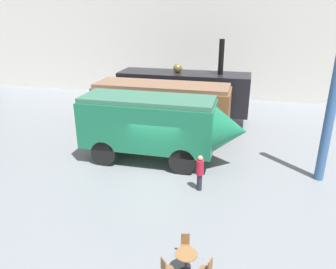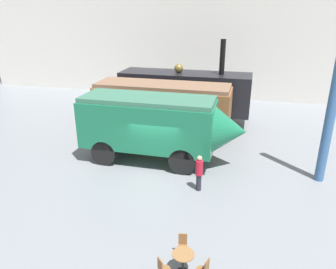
{
  "view_description": "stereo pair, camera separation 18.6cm",
  "coord_description": "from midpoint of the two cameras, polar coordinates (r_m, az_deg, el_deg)",
  "views": [
    {
      "loc": [
        4.17,
        -14.6,
        7.84
      ],
      "look_at": [
        0.39,
        1.0,
        1.6
      ],
      "focal_mm": 35.0,
      "sensor_mm": 36.0,
      "label": 1
    },
    {
      "loc": [
        4.35,
        -14.56,
        7.84
      ],
      "look_at": [
        0.39,
        1.0,
        1.6
      ],
      "focal_mm": 35.0,
      "sensor_mm": 36.0,
      "label": 2
    }
  ],
  "objects": [
    {
      "name": "ground_plane",
      "position": [
        17.09,
        -2.38,
        -6.08
      ],
      "size": [
        80.0,
        80.0,
        0.0
      ],
      "primitive_type": "plane",
      "color": "gray"
    },
    {
      "name": "backdrop_wall",
      "position": [
        30.36,
        5.66,
        14.83
      ],
      "size": [
        44.0,
        0.15,
        9.0
      ],
      "color": "silver",
      "rests_on": "ground_plane"
    },
    {
      "name": "steam_locomotive",
      "position": [
        23.92,
        2.54,
        7.48
      ],
      "size": [
        9.3,
        2.61,
        5.89
      ],
      "color": "black",
      "rests_on": "ground_plane"
    },
    {
      "name": "passenger_coach_wooden",
      "position": [
        20.9,
        -1.34,
        5.33
      ],
      "size": [
        8.53,
        2.74,
        3.42
      ],
      "color": "brown",
      "rests_on": "ground_plane"
    },
    {
      "name": "streamlined_locomotive",
      "position": [
        17.17,
        -1.82,
        1.95
      ],
      "size": [
        8.6,
        2.63,
        3.56
      ],
      "color": "#196B47",
      "rests_on": "ground_plane"
    },
    {
      "name": "cafe_table_near",
      "position": [
        10.9,
        2.65,
        -20.84
      ],
      "size": [
        0.7,
        0.7,
        0.75
      ],
      "color": "black",
      "rests_on": "ground_plane"
    },
    {
      "name": "cafe_chair_0",
      "position": [
        10.7,
        6.33,
        -22.2
      ],
      "size": [
        0.39,
        0.37,
        0.87
      ],
      "rotation": [
        0.0,
        0.0,
        9.12
      ],
      "color": "black",
      "rests_on": "ground_plane"
    },
    {
      "name": "cafe_chair_1",
      "position": [
        11.47,
        2.54,
        -18.54
      ],
      "size": [
        0.36,
        0.38,
        0.87
      ],
      "rotation": [
        0.0,
        0.0,
        11.22
      ],
      "color": "black",
      "rests_on": "ground_plane"
    },
    {
      "name": "cafe_chair_2",
      "position": [
        10.65,
        -0.93,
        -22.26
      ],
      "size": [
        0.4,
        0.4,
        0.87
      ],
      "rotation": [
        0.0,
        0.0,
        13.31
      ],
      "color": "black",
      "rests_on": "ground_plane"
    },
    {
      "name": "visitor_person",
      "position": [
        14.9,
        5.2,
        -6.44
      ],
      "size": [
        0.34,
        0.34,
        1.73
      ],
      "color": "#262633",
      "rests_on": "ground_plane"
    },
    {
      "name": "support_pillar",
      "position": [
        16.4,
        26.5,
        5.45
      ],
      "size": [
        0.44,
        0.44,
        8.0
      ],
      "color": "#386093",
      "rests_on": "ground_plane"
    }
  ]
}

